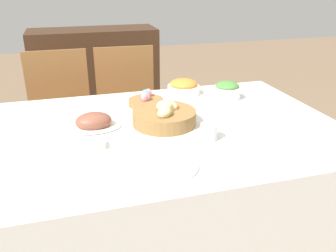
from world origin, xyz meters
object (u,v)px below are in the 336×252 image
(chair_far_left, at_px, (62,120))
(drinking_cup, at_px, (209,132))
(carrot_bowl, at_px, (183,87))
(green_salad_bowl, at_px, (227,90))
(ham_platter, at_px, (94,122))
(knife, at_px, (202,161))
(fork, at_px, (121,173))
(bread_basket, at_px, (165,115))
(butter_dish, at_px, (92,145))
(chair_far_center, at_px, (128,113))
(sideboard, at_px, (96,80))
(spoon, at_px, (210,160))
(dinner_plate, at_px, (163,166))
(egg_basket, at_px, (146,101))

(chair_far_left, bearing_deg, drinking_cup, -59.93)
(carrot_bowl, bearing_deg, green_salad_bowl, -34.95)
(ham_platter, bearing_deg, knife, -50.29)
(ham_platter, bearing_deg, green_salad_bowl, 15.82)
(fork, height_order, knife, same)
(ham_platter, bearing_deg, bread_basket, -8.40)
(carrot_bowl, height_order, butter_dish, carrot_bowl)
(green_salad_bowl, distance_m, knife, 0.78)
(chair_far_left, bearing_deg, butter_dish, -82.41)
(chair_far_center, bearing_deg, ham_platter, -106.38)
(bread_basket, bearing_deg, sideboard, 95.07)
(ham_platter, bearing_deg, butter_dish, -97.50)
(chair_far_left, distance_m, knife, 1.40)
(chair_far_center, xyz_separation_m, ham_platter, (-0.29, -0.82, 0.29))
(fork, bearing_deg, chair_far_left, 101.93)
(chair_far_left, bearing_deg, chair_far_center, -0.14)
(knife, bearing_deg, ham_platter, 131.65)
(chair_far_center, height_order, carrot_bowl, chair_far_center)
(spoon, height_order, butter_dish, butter_dish)
(sideboard, distance_m, fork, 2.31)
(chair_far_center, distance_m, knife, 1.30)
(drinking_cup, height_order, butter_dish, drinking_cup)
(ham_platter, relative_size, drinking_cup, 3.50)
(spoon, bearing_deg, dinner_plate, 178.06)
(sideboard, relative_size, egg_basket, 6.10)
(sideboard, distance_m, bread_basket, 1.92)
(dinner_plate, distance_m, fork, 0.16)
(butter_dish, bearing_deg, carrot_bowl, 44.63)
(green_salad_bowl, distance_m, dinner_plate, 0.87)
(sideboard, distance_m, knife, 2.31)
(chair_far_left, distance_m, sideboard, 1.07)
(chair_far_center, relative_size, knife, 5.57)
(knife, bearing_deg, sideboard, 97.12)
(ham_platter, distance_m, knife, 0.58)
(knife, bearing_deg, egg_basket, 97.34)
(fork, distance_m, spoon, 0.35)
(fork, xyz_separation_m, drinking_cup, (0.41, 0.18, 0.03))
(knife, distance_m, drinking_cup, 0.20)
(bread_basket, xyz_separation_m, ham_platter, (-0.33, 0.05, -0.02))
(carrot_bowl, bearing_deg, ham_platter, -146.75)
(bread_basket, distance_m, carrot_bowl, 0.48)
(sideboard, height_order, carrot_bowl, sideboard)
(chair_far_left, relative_size, knife, 5.57)
(spoon, bearing_deg, chair_far_left, 112.23)
(bread_basket, distance_m, green_salad_bowl, 0.52)
(bread_basket, relative_size, drinking_cup, 4.09)
(knife, xyz_separation_m, spoon, (0.03, 0.00, 0.00))
(knife, bearing_deg, butter_dish, 151.78)
(chair_far_left, relative_size, drinking_cup, 13.06)
(chair_far_center, relative_size, ham_platter, 3.73)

